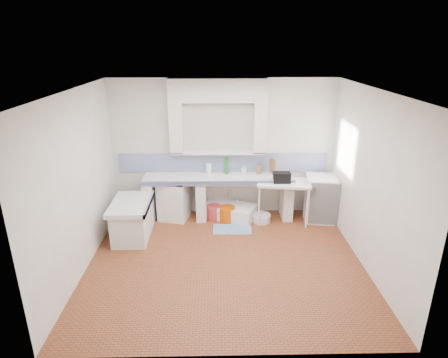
{
  "coord_description": "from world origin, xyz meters",
  "views": [
    {
      "loc": [
        -0.13,
        -5.43,
        3.46
      ],
      "look_at": [
        0.0,
        1.0,
        1.1
      ],
      "focal_mm": 30.27,
      "sensor_mm": 36.0,
      "label": 1
    }
  ],
  "objects_px": {
    "side_table": "(283,202)",
    "stove": "(174,200)",
    "sink": "(230,211)",
    "fridge": "(320,198)"
  },
  "relations": [
    {
      "from": "sink",
      "to": "side_table",
      "type": "distance_m",
      "value": 1.12
    },
    {
      "from": "sink",
      "to": "side_table",
      "type": "xyz_separation_m",
      "value": [
        1.05,
        -0.22,
        0.31
      ]
    },
    {
      "from": "side_table",
      "to": "sink",
      "type": "bearing_deg",
      "value": 175.62
    },
    {
      "from": "fridge",
      "to": "side_table",
      "type": "bearing_deg",
      "value": -164.96
    },
    {
      "from": "stove",
      "to": "sink",
      "type": "height_order",
      "value": "stove"
    },
    {
      "from": "side_table",
      "to": "fridge",
      "type": "relative_size",
      "value": 1.12
    },
    {
      "from": "fridge",
      "to": "sink",
      "type": "bearing_deg",
      "value": -175.35
    },
    {
      "from": "side_table",
      "to": "fridge",
      "type": "distance_m",
      "value": 0.78
    },
    {
      "from": "stove",
      "to": "fridge",
      "type": "xyz_separation_m",
      "value": [
        2.97,
        -0.13,
        0.06
      ]
    },
    {
      "from": "side_table",
      "to": "stove",
      "type": "bearing_deg",
      "value": -178.18
    }
  ]
}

